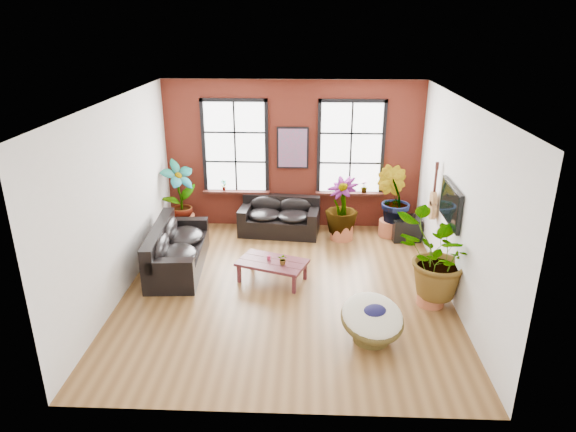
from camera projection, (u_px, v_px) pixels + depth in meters
The scene contains 19 objects.
room at pixel (287, 199), 9.17m from camera, with size 6.04×6.54×3.54m.
sofa_back at pixel (280, 217), 12.09m from camera, with size 1.92×1.07×0.84m.
sofa_left at pixel (175, 250), 10.34m from camera, with size 1.11×2.35×0.90m.
coffee_table at pixel (272, 264), 9.86m from camera, with size 1.46×1.13×0.50m.
papasan_chair at pixel (372, 319), 8.01m from camera, with size 1.26×1.27×0.75m.
poster at pixel (293, 148), 11.93m from camera, with size 0.74×0.06×0.98m.
tv_wall_unit at pixel (445, 204), 9.55m from camera, with size 0.13×1.86×1.20m.
media_box at pixel (405, 228), 11.77m from camera, with size 0.68×0.58×0.52m.
pot_back_left at pixel (183, 223), 12.22m from camera, with size 0.64×0.64×0.41m.
pot_back_right at pixel (390, 228), 11.99m from camera, with size 0.57×0.57×0.38m.
pot_right_wall at pixel (431, 295), 9.11m from camera, with size 0.53×0.53×0.35m.
pot_mid at pixel (342, 231), 11.81m from camera, with size 0.54×0.54×0.38m.
floor_plant_back_left at pixel (180, 194), 11.92m from camera, with size 0.84×0.57×1.60m, color #245E19.
floor_plant_back_right at pixel (393, 199), 11.77m from camera, with size 0.82×0.66×1.48m, color #245E19.
floor_plant_right_wall at pixel (438, 258), 8.81m from camera, with size 1.38×1.20×1.53m, color #245E19.
floor_plant_mid at pixel (342, 206), 11.61m from camera, with size 0.74×0.74×1.31m, color #245E19.
table_plant at pixel (283, 259), 9.68m from camera, with size 0.20×0.17×0.22m, color #245E19.
sill_plant_left at pixel (224, 185), 12.27m from camera, with size 0.14×0.10×0.27m, color #245E19.
sill_plant_right at pixel (364, 187), 12.14m from camera, with size 0.15×0.15×0.27m, color #245E19.
Camera 1 is at (0.39, -8.50, 4.79)m, focal length 32.00 mm.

